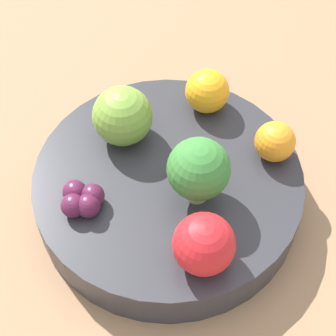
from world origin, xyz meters
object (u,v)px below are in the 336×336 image
at_px(bowl, 168,189).
at_px(apple_red, 204,244).
at_px(orange_front, 275,142).
at_px(grape_cluster, 82,200).
at_px(broccoli, 199,170).
at_px(apple_green, 122,116).
at_px(orange_back, 207,91).

height_order(bowl, apple_red, apple_red).
relative_size(orange_front, grape_cluster, 0.93).
distance_m(broccoli, apple_red, 0.06).
bearing_deg(apple_green, orange_front, -134.06).
height_order(apple_red, apple_green, apple_green).
bearing_deg(grape_cluster, bowl, -100.07).
bearing_deg(orange_back, orange_front, -170.69).
relative_size(orange_front, orange_back, 0.87).
distance_m(broccoli, orange_back, 0.10).
height_order(bowl, broccoli, broccoli).
relative_size(apple_green, orange_front, 1.49).
bearing_deg(apple_green, apple_red, 173.17).
distance_m(apple_green, orange_front, 0.13).
height_order(apple_red, orange_back, apple_red).
bearing_deg(grape_cluster, apple_red, -151.56).
bearing_deg(orange_front, broccoli, 88.05).
distance_m(apple_green, grape_cluster, 0.08).
height_order(broccoli, apple_red, broccoli).
bearing_deg(bowl, broccoli, -165.82).
height_order(apple_green, grape_cluster, apple_green).
height_order(bowl, apple_green, apple_green).
xyz_separation_m(bowl, grape_cluster, (0.01, 0.07, 0.03)).
bearing_deg(bowl, apple_red, 163.50).
bearing_deg(grape_cluster, orange_front, -106.01).
distance_m(bowl, apple_green, 0.07).
xyz_separation_m(orange_back, grape_cluster, (-0.03, 0.15, -0.01)).
bearing_deg(grape_cluster, broccoli, -118.00).
height_order(bowl, grape_cluster, grape_cluster).
xyz_separation_m(apple_red, apple_green, (0.14, -0.02, 0.00)).
bearing_deg(bowl, orange_back, -58.77).
bearing_deg(orange_back, apple_green, 80.88).
bearing_deg(broccoli, apple_green, 9.53).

